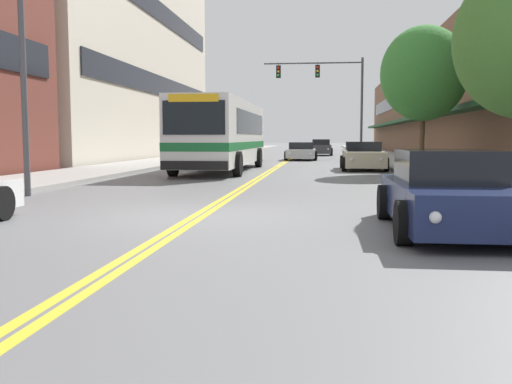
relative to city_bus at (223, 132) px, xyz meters
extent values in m
plane|color=slate|center=(2.24, 21.61, -1.78)|extent=(240.00, 240.00, 0.00)
cube|color=#9E9B96|center=(-5.11, 21.61, -1.70)|extent=(3.69, 106.00, 0.15)
cube|color=#9E9B96|center=(9.58, 21.61, -1.70)|extent=(3.69, 106.00, 0.15)
cube|color=yellow|center=(2.14, 21.61, -1.78)|extent=(0.14, 106.00, 0.01)
cube|color=yellow|center=(2.34, 21.61, -1.78)|extent=(0.14, 106.00, 0.01)
cube|color=black|center=(-7.17, 15.11, 3.51)|extent=(0.08, 28.54, 1.40)
cube|color=black|center=(-7.17, 15.11, 8.80)|extent=(0.08, 28.54, 1.40)
cube|color=brown|center=(15.68, 21.61, 2.40)|extent=(8.00, 68.00, 8.36)
cube|color=#1E4C28|center=(11.13, 21.61, 1.12)|extent=(1.10, 61.20, 0.24)
cube|color=black|center=(11.64, 21.61, 3.40)|extent=(0.08, 61.20, 1.40)
cube|color=silver|center=(0.00, -0.10, -0.03)|extent=(2.55, 11.83, 2.80)
cube|color=#196B33|center=(0.00, -0.10, -0.59)|extent=(2.57, 11.85, 0.32)
cube|color=black|center=(0.00, 0.49, 0.42)|extent=(2.58, 9.23, 1.01)
cube|color=black|center=(0.00, -6.04, 0.47)|extent=(2.29, 0.04, 1.23)
cube|color=yellow|center=(0.00, -6.05, 1.17)|extent=(1.83, 0.06, 0.28)
cube|color=black|center=(0.00, -6.06, -1.25)|extent=(2.49, 0.08, 0.32)
cylinder|color=black|center=(-1.30, -4.13, -1.28)|extent=(0.30, 1.00, 1.00)
cylinder|color=black|center=(1.30, -4.13, -1.28)|extent=(0.30, 1.00, 1.00)
cylinder|color=black|center=(-1.30, 3.15, -1.28)|extent=(0.30, 1.00, 1.00)
cylinder|color=black|center=(1.30, 3.15, -1.28)|extent=(0.30, 1.00, 1.00)
cylinder|color=black|center=(-1.26, -16.44, -1.46)|extent=(0.22, 0.64, 0.64)
cube|color=red|center=(-1.54, -15.56, -1.30)|extent=(0.18, 0.04, 0.10)
cube|color=maroon|center=(-2.21, 11.26, -1.30)|extent=(1.95, 4.49, 0.58)
cube|color=black|center=(-2.21, 11.44, -0.81)|extent=(1.68, 1.98, 0.42)
cylinder|color=black|center=(-3.20, 9.87, -1.44)|extent=(0.22, 0.68, 0.68)
cylinder|color=black|center=(-1.21, 9.87, -1.44)|extent=(0.22, 0.68, 0.68)
cylinder|color=black|center=(-3.20, 12.66, -1.44)|extent=(0.22, 0.68, 0.68)
cylinder|color=black|center=(-1.21, 12.66, -1.44)|extent=(0.22, 0.68, 0.68)
sphere|color=silver|center=(-2.89, 8.99, -1.27)|extent=(0.16, 0.16, 0.16)
sphere|color=silver|center=(-1.53, 8.99, -1.27)|extent=(0.16, 0.16, 0.16)
cube|color=red|center=(-2.91, 13.52, -1.27)|extent=(0.18, 0.04, 0.10)
cube|color=red|center=(-1.51, 13.52, -1.27)|extent=(0.18, 0.04, 0.10)
cube|color=#19234C|center=(6.68, -16.71, -1.29)|extent=(1.73, 4.23, 0.62)
cube|color=black|center=(6.68, -16.54, -0.72)|extent=(1.49, 1.86, 0.53)
cylinder|color=black|center=(5.79, -18.02, -1.46)|extent=(0.22, 0.65, 0.65)
cylinder|color=black|center=(5.79, -15.40, -1.46)|extent=(0.22, 0.65, 0.65)
cylinder|color=black|center=(7.57, -15.40, -1.46)|extent=(0.22, 0.65, 0.65)
sphere|color=silver|center=(6.08, -18.85, -1.26)|extent=(0.16, 0.16, 0.16)
cube|color=red|center=(6.06, -14.59, -1.26)|extent=(0.18, 0.04, 0.10)
cube|color=red|center=(7.30, -14.59, -1.26)|extent=(0.18, 0.04, 0.10)
cube|color=beige|center=(6.53, 1.33, -1.25)|extent=(1.82, 4.44, 0.72)
cube|color=black|center=(6.53, 1.50, -0.66)|extent=(1.57, 1.95, 0.45)
cylinder|color=black|center=(5.60, -0.05, -1.46)|extent=(0.22, 0.64, 0.64)
cylinder|color=black|center=(7.47, -0.05, -1.46)|extent=(0.22, 0.64, 0.64)
cylinder|color=black|center=(5.60, 2.70, -1.46)|extent=(0.22, 0.64, 0.64)
cylinder|color=black|center=(7.47, 2.70, -1.46)|extent=(0.22, 0.64, 0.64)
sphere|color=silver|center=(5.89, -0.91, -1.21)|extent=(0.16, 0.16, 0.16)
sphere|color=silver|center=(7.17, -0.91, -1.21)|extent=(0.16, 0.16, 0.16)
cube|color=red|center=(5.87, 3.55, -1.21)|extent=(0.18, 0.04, 0.10)
cube|color=red|center=(7.19, 3.55, -1.21)|extent=(0.18, 0.04, 0.10)
cube|color=#B7B7BC|center=(3.13, 13.27, -1.32)|extent=(1.90, 4.50, 0.57)
cube|color=black|center=(3.13, 13.45, -0.80)|extent=(1.64, 1.98, 0.47)
cylinder|color=black|center=(2.16, 11.87, -1.46)|extent=(0.22, 0.63, 0.63)
cylinder|color=black|center=(4.11, 11.87, -1.46)|extent=(0.22, 0.63, 0.63)
cylinder|color=black|center=(2.16, 14.66, -1.46)|extent=(0.22, 0.63, 0.63)
cylinder|color=black|center=(4.11, 14.66, -1.46)|extent=(0.22, 0.63, 0.63)
sphere|color=silver|center=(2.47, 11.00, -1.29)|extent=(0.16, 0.16, 0.16)
sphere|color=silver|center=(3.80, 11.00, -1.29)|extent=(0.16, 0.16, 0.16)
cube|color=red|center=(2.45, 15.53, -1.29)|extent=(0.18, 0.04, 0.10)
cube|color=red|center=(3.82, 15.53, -1.29)|extent=(0.18, 0.04, 0.10)
cube|color=#475675|center=(4.59, 43.67, -1.29)|extent=(1.72, 4.73, 0.59)
cube|color=black|center=(4.59, 43.86, -0.73)|extent=(1.48, 2.08, 0.53)
cylinder|color=black|center=(3.70, 42.20, -1.43)|extent=(0.22, 0.70, 0.70)
cylinder|color=black|center=(5.47, 42.20, -1.43)|extent=(0.22, 0.70, 0.70)
cylinder|color=black|center=(3.70, 45.14, -1.43)|extent=(0.22, 0.70, 0.70)
cylinder|color=black|center=(5.47, 45.14, -1.43)|extent=(0.22, 0.70, 0.70)
sphere|color=silver|center=(3.99, 41.28, -1.26)|extent=(0.16, 0.16, 0.16)
sphere|color=silver|center=(5.19, 41.28, -1.26)|extent=(0.16, 0.16, 0.16)
cube|color=red|center=(3.97, 46.05, -1.26)|extent=(0.18, 0.04, 0.10)
cube|color=red|center=(5.21, 46.05, -1.26)|extent=(0.18, 0.04, 0.10)
cube|color=#38383D|center=(4.44, 23.69, -1.23)|extent=(1.71, 4.32, 0.74)
cube|color=black|center=(4.44, 23.86, -0.62)|extent=(1.47, 1.90, 0.47)
cylinder|color=black|center=(3.56, 22.35, -1.45)|extent=(0.22, 0.65, 0.65)
cylinder|color=black|center=(5.32, 22.35, -1.45)|extent=(0.22, 0.65, 0.65)
cylinder|color=black|center=(3.56, 25.02, -1.45)|extent=(0.22, 0.65, 0.65)
cylinder|color=black|center=(5.32, 25.02, -1.45)|extent=(0.22, 0.65, 0.65)
sphere|color=silver|center=(3.84, 21.51, -1.19)|extent=(0.16, 0.16, 0.16)
sphere|color=silver|center=(5.04, 21.51, -1.19)|extent=(0.16, 0.16, 0.16)
cube|color=red|center=(3.82, 25.85, -1.19)|extent=(0.18, 0.04, 0.10)
cube|color=red|center=(5.05, 25.85, -1.19)|extent=(0.18, 0.04, 0.10)
cylinder|color=#47474C|center=(7.44, 17.10, 1.93)|extent=(0.18, 0.18, 7.42)
cylinder|color=#47474C|center=(3.78, 17.10, 5.29)|extent=(7.31, 0.11, 0.11)
cube|color=black|center=(4.15, 17.10, 4.69)|extent=(0.34, 0.26, 0.92)
sphere|color=red|center=(4.15, 16.94, 4.97)|extent=(0.18, 0.18, 0.18)
sphere|color=yellow|center=(4.15, 16.94, 4.69)|extent=(0.18, 0.18, 0.18)
sphere|color=green|center=(4.15, 16.94, 4.41)|extent=(0.18, 0.18, 0.18)
cylinder|color=black|center=(4.15, 17.10, 5.22)|extent=(0.02, 0.02, 0.14)
cube|color=black|center=(1.22, 17.10, 4.69)|extent=(0.34, 0.26, 0.92)
sphere|color=red|center=(1.22, 16.94, 4.97)|extent=(0.18, 0.18, 0.18)
sphere|color=yellow|center=(1.22, 16.94, 4.69)|extent=(0.18, 0.18, 0.18)
sphere|color=green|center=(1.22, 16.94, 4.41)|extent=(0.18, 0.18, 0.18)
cylinder|color=black|center=(1.22, 17.10, 5.22)|extent=(0.02, 0.02, 0.14)
cylinder|color=#47474C|center=(-3.06, -12.16, 2.06)|extent=(0.16, 0.16, 7.69)
cylinder|color=brown|center=(8.87, -0.91, -0.35)|extent=(0.21, 0.21, 2.55)
ellipsoid|color=#387F33|center=(8.87, -0.91, 2.48)|extent=(3.67, 3.67, 4.04)
cylinder|color=#B7B7BC|center=(8.19, -7.08, -1.26)|extent=(0.27, 0.27, 0.73)
sphere|color=#B7B7BC|center=(8.19, -7.08, -0.83)|extent=(0.25, 0.25, 0.25)
cylinder|color=#B7B7BC|center=(8.01, -7.08, -1.18)|extent=(0.08, 0.12, 0.12)
camera|label=1|loc=(4.65, -26.26, -0.25)|focal=40.00mm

